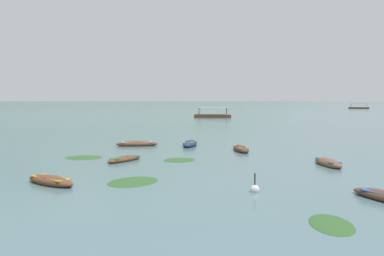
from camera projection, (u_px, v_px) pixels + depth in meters
The scene contains 16 objects.
ground_plane at pixel (202, 101), 1503.82m from camera, with size 6000.00×6000.00×0.00m, color slate.
mountain_1 at pixel (14, 42), 2220.84m from camera, with size 2054.71×2054.71×616.01m, color #4C5B56.
mountain_2 at pixel (132, 48), 1946.65m from camera, with size 1823.42×1823.42×488.06m, color #56665B.
rowboat_0 at pixel (51, 181), 20.82m from camera, with size 3.35×2.88×0.52m.
rowboat_1 at pixel (190, 144), 37.81m from camera, with size 1.66×3.67×0.66m.
rowboat_4 at pixel (328, 163), 26.70m from camera, with size 1.41×3.48×0.55m.
rowboat_5 at pixel (124, 159), 28.59m from camera, with size 2.39×3.21×0.43m.
rowboat_6 at pixel (137, 144), 38.00m from camera, with size 3.88×1.73×0.56m.
rowboat_9 at pixel (241, 149), 34.17m from camera, with size 1.46×3.77×0.57m.
ferry_0 at pixel (359, 108), 187.95m from camera, with size 9.05×5.69×2.54m.
ferry_1 at pixel (213, 116), 96.65m from camera, with size 8.63×4.20×2.54m.
mooring_buoy at pixel (255, 190), 19.09m from camera, with size 0.45×0.45×0.98m.
weed_patch_0 at pixel (179, 160), 29.00m from camera, with size 2.38×2.13×0.14m, color #2D5628.
weed_patch_1 at pixel (331, 225), 14.08m from camera, with size 2.58×1.44×0.14m, color #2D5628.
weed_patch_2 at pixel (84, 158), 30.26m from camera, with size 2.48×2.69×0.14m, color #2D5628.
weed_patch_4 at pixel (133, 182), 21.35m from camera, with size 3.07×2.33×0.14m, color #2D5628.
Camera 1 is at (-2.53, -7.44, 4.19)m, focal length 39.33 mm.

